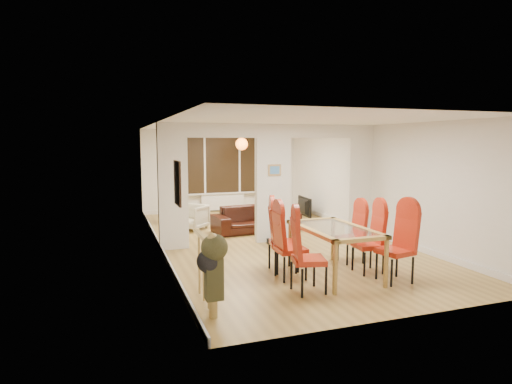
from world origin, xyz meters
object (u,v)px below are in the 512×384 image
dining_chair_la (309,254)px  coffee_table (257,215)px  bottle (262,206)px  dining_table (334,251)px  bowl (253,209)px  dining_chair_lc (284,238)px  dining_chair_lb (291,244)px  dining_chair_rc (351,235)px  dining_chair_rb (368,240)px  armchair (192,217)px  television (301,206)px  dining_chair_ra (395,245)px  person (168,192)px  sofa (256,218)px

dining_chair_la → coffee_table: dining_chair_la is taller
bottle → coffee_table: bearing=146.0°
dining_table → bowl: (0.42, 5.46, -0.13)m
dining_chair_lc → bowl: dining_chair_lc is taller
dining_chair_lb → dining_chair_rc: (1.43, 0.50, -0.05)m
coffee_table → bottle: 0.29m
dining_chair_lb → dining_chair_rc: dining_chair_lb is taller
dining_chair_la → bowl: bearing=93.5°
dining_chair_lc → bottle: dining_chair_lc is taller
dining_chair_rb → bowl: dining_chair_rb is taller
dining_chair_lc → dining_chair_rc: size_ratio=1.11×
dining_chair_lb → coffee_table: size_ratio=1.04×
dining_chair_lb → armchair: dining_chair_lb is taller
dining_chair_lb → television: bearing=64.9°
coffee_table → bottle: bearing=-34.0°
dining_chair_la → dining_chair_ra: bearing=13.7°
dining_chair_rc → person: 5.65m
sofa → bowl: size_ratio=10.55×
dining_chair_lb → bottle: dining_chair_lb is taller
dining_chair_lb → armchair: bearing=101.9°
dining_chair_lc → dining_chair_ra: dining_chair_ra is taller
dining_chair_lb → dining_chair_ra: size_ratio=0.97×
dining_chair_rb → dining_chair_la: bearing=-152.0°
sofa → person: (-1.94, 1.77, 0.55)m
dining_table → sofa: size_ratio=0.81×
bottle → dining_chair_ra: bearing=-89.1°
television → bottle: 1.31m
dining_chair_rc → bowl: bearing=91.1°
coffee_table → dining_chair_lc: bearing=-104.1°
dining_chair_ra → bottle: bearing=79.9°
armchair → bowl: bearing=71.7°
television → bottle: television is taller
bowl → dining_chair_ra: bearing=-87.0°
dining_chair_ra → dining_table: bearing=128.8°
dining_chair_la → sofa: dining_chair_la is taller
dining_chair_lb → dining_chair_ra: (1.49, -0.70, 0.02)m
person → bottle: bearing=88.8°
dining_table → dining_chair_lb: bearing=174.3°
television → dining_chair_rc: bearing=169.7°
dining_chair_la → bowl: dining_chair_la is taller
dining_chair_la → television: (2.70, 6.00, -0.29)m
person → bottle: size_ratio=6.85×
coffee_table → bottle: size_ratio=4.36×
dining_chair_la → dining_chair_rc: bearing=54.0°
dining_chair_rb → television: dining_chair_rb is taller
sofa → dining_chair_ra: bearing=-84.9°
dining_table → dining_chair_la: dining_chair_la is taller
television → dining_chair_ra: bearing=173.1°
dining_chair_la → dining_chair_lb: 0.68m
dining_chair_lc → television: (2.64, 4.90, -0.29)m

